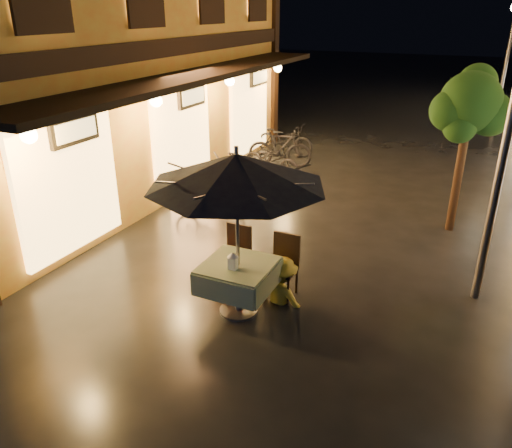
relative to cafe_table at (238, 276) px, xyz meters
The scene contains 16 objects.
ground 0.61m from the cafe_table, 50.89° to the right, with size 90.00×90.00×0.00m, color black.
west_building 7.50m from the cafe_table, 145.44° to the left, with size 5.90×11.40×7.40m.
street_tree 5.38m from the cafe_table, 60.07° to the left, with size 1.43×1.20×3.15m.
streetlamp_far 14.40m from the cafe_table, 77.37° to the left, with size 0.36×0.36×4.23m.
cafe_table is the anchor object (origin of this frame).
patio_umbrella 1.56m from the cafe_table, 63.43° to the right, with size 2.41×2.41×2.46m.
cafe_chair_left 0.84m from the cafe_table, 118.51° to the left, with size 0.42×0.42×0.97m.
cafe_chair_right 0.84m from the cafe_table, 61.49° to the left, with size 0.42×0.42×0.97m.
table_lantern 0.36m from the cafe_table, 90.00° to the right, with size 0.16×0.16×0.25m.
person_orange 0.69m from the cafe_table, 131.94° to the left, with size 0.69×0.54×1.42m, color red.
person_yellow 0.71m from the cafe_table, 51.64° to the left, with size 0.88×0.51×1.36m, color gold.
bicycle_0 3.71m from the cafe_table, 125.96° to the left, with size 0.53×1.51×0.80m, color black.
bicycle_1 5.33m from the cafe_table, 115.93° to the left, with size 0.42×1.47×0.89m, color black.
bicycle_2 6.37m from the cafe_table, 108.89° to the left, with size 0.57×1.64×0.86m, color black.
bicycle_3 7.23m from the cafe_table, 107.60° to the left, with size 0.49×1.75×1.05m, color black.
bicycle_4 8.44m from the cafe_table, 107.17° to the left, with size 0.62×1.77×0.93m, color black.
Camera 1 is at (2.70, -5.35, 4.08)m, focal length 35.00 mm.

